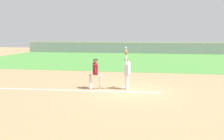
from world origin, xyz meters
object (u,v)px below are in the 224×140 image
parked_car_blue (140,48)px  parked_car_black (197,49)px  parked_car_green (166,48)px  baseball (126,48)px  runner (95,72)px  parked_car_red (112,48)px  fielder (127,70)px  first_base (125,88)px

parked_car_blue → parked_car_black: size_ratio=0.98×
parked_car_blue → parked_car_green: size_ratio=0.98×
baseball → parked_car_black: (9.51, 28.15, -1.65)m
runner → parked_car_red: size_ratio=0.38×
baseball → parked_car_red: size_ratio=0.02×
baseball → parked_car_blue: size_ratio=0.02×
parked_car_blue → parked_car_black: bearing=-7.0°
runner → fielder: bearing=-12.2°
parked_car_green → parked_car_black: size_ratio=1.01×
first_base → parked_car_blue: parked_car_blue is taller
parked_car_red → parked_car_green: same height
first_base → parked_car_red: size_ratio=0.08×
parked_car_green → parked_car_black: 5.20m
first_base → parked_car_blue: bearing=90.5°
parked_car_black → fielder: bearing=-113.4°
fielder → baseball: (-0.11, 0.36, 1.20)m
parked_car_red → parked_car_green: 9.80m
parked_car_black → parked_car_green: bearing=170.7°
runner → parked_car_blue: bearing=70.0°
fielder → parked_car_black: fielder is taller
runner → parked_car_red: (-3.79, 29.20, -0.32)m
first_base → parked_car_red: 29.44m
runner → parked_car_red: bearing=80.1°
parked_car_green → parked_car_black: bearing=-11.0°
first_base → parked_car_green: bearing=81.4°
runner → parked_car_red: runner is taller
parked_car_green → fielder: bearing=-105.1°
first_base → parked_car_green: size_ratio=0.08×
baseball → fielder: bearing=-73.4°
baseball → parked_car_red: (-5.48, 28.68, -1.65)m
parked_car_red → parked_car_black: same height
runner → baseball: size_ratio=23.24×
parked_car_blue → parked_car_green: (4.61, -0.38, 0.00)m
runner → parked_car_red: 29.45m
fielder → baseball: bearing=-60.7°
fielder → runner: 1.81m
baseball → parked_car_green: 28.90m
fielder → parked_car_red: fielder is taller
baseball → first_base: bearing=-95.1°
fielder → parked_car_blue: bearing=-76.5°
fielder → runner: size_ratio=1.33×
fielder → parked_car_blue: (-0.40, 29.27, -0.45)m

